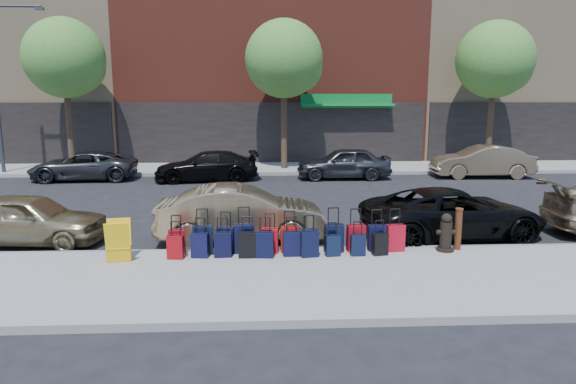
{
  "coord_description": "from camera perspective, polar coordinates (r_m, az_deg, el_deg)",
  "views": [
    {
      "loc": [
        -0.58,
        -16.21,
        3.68
      ],
      "look_at": [
        0.15,
        -1.5,
        0.95
      ],
      "focal_mm": 32.0,
      "sensor_mm": 36.0,
      "label": 1
    }
  ],
  "objects": [
    {
      "name": "suitcase_back_1",
      "position": [
        11.68,
        -9.76,
        -5.82
      ],
      "size": [
        0.41,
        0.27,
        0.9
      ],
      "rotation": [
        0.0,
        0.0,
        -0.14
      ],
      "color": "black",
      "rests_on": "sidewalk_near"
    },
    {
      "name": "tree_left",
      "position": [
        27.39,
        -23.3,
        13.3
      ],
      "size": [
        3.8,
        3.8,
        7.27
      ],
      "color": "black",
      "rests_on": "sidewalk_far"
    },
    {
      "name": "suitcase_back_8",
      "position": [
        11.75,
        7.77,
        -5.84
      ],
      "size": [
        0.34,
        0.2,
        0.79
      ],
      "rotation": [
        0.0,
        0.0,
        0.04
      ],
      "color": "black",
      "rests_on": "sidewalk_near"
    },
    {
      "name": "car_far_2",
      "position": [
        23.51,
        6.19,
        3.21
      ],
      "size": [
        4.24,
        1.71,
        1.45
      ],
      "primitive_type": "imported",
      "rotation": [
        0.0,
        0.0,
        -1.57
      ],
      "color": "#2F2F31",
      "rests_on": "ground"
    },
    {
      "name": "car_near_0",
      "position": [
        14.51,
        -26.93,
        -2.69
      ],
      "size": [
        3.99,
        1.93,
        1.32
      ],
      "primitive_type": "imported",
      "rotation": [
        0.0,
        0.0,
        1.47
      ],
      "color": "#8E7F57",
      "rests_on": "ground"
    },
    {
      "name": "suitcase_back_4",
      "position": [
        11.51,
        -2.59,
        -5.86
      ],
      "size": [
        0.41,
        0.27,
        0.93
      ],
      "rotation": [
        0.0,
        0.0,
        -0.11
      ],
      "color": "black",
      "rests_on": "sidewalk_near"
    },
    {
      "name": "suitcase_back_3",
      "position": [
        11.54,
        -4.54,
        -5.86
      ],
      "size": [
        0.39,
        0.23,
        0.93
      ],
      "rotation": [
        0.0,
        0.0,
        0.02
      ],
      "color": "black",
      "rests_on": "sidewalk_near"
    },
    {
      "name": "car_far_3",
      "position": [
        25.42,
        20.74,
        3.2
      ],
      "size": [
        4.6,
        1.77,
        1.5
      ],
      "primitive_type": "imported",
      "rotation": [
        0.0,
        0.0,
        -1.61
      ],
      "color": "#907A58",
      "rests_on": "ground"
    },
    {
      "name": "suitcase_back_6",
      "position": [
        11.56,
        2.38,
        -5.77
      ],
      "size": [
        0.43,
        0.29,
        0.94
      ],
      "rotation": [
        0.0,
        0.0,
        0.16
      ],
      "color": "black",
      "rests_on": "sidewalk_near"
    },
    {
      "name": "suitcase_front_6",
      "position": [
        11.92,
        2.41,
        -5.37
      ],
      "size": [
        0.37,
        0.21,
        0.87
      ],
      "rotation": [
        0.0,
        0.0,
        0.03
      ],
      "color": "black",
      "rests_on": "sidewalk_near"
    },
    {
      "name": "ground",
      "position": [
        16.63,
        -0.77,
        -2.28
      ],
      "size": [
        120.0,
        120.0,
        0.0
      ],
      "primitive_type": "plane",
      "color": "black",
      "rests_on": "ground"
    },
    {
      "name": "bollard",
      "position": [
        12.68,
        18.39,
        -3.84
      ],
      "size": [
        0.18,
        0.18,
        0.99
      ],
      "color": "#38190C",
      "rests_on": "sidewalk_near"
    },
    {
      "name": "car_near_1",
      "position": [
        13.34,
        -5.22,
        -2.4
      ],
      "size": [
        4.39,
        1.68,
        1.43
      ],
      "primitive_type": "imported",
      "rotation": [
        0.0,
        0.0,
        1.61
      ],
      "color": "tan",
      "rests_on": "ground"
    },
    {
      "name": "sidewalk_far",
      "position": [
        26.46,
        -1.57,
        2.67
      ],
      "size": [
        60.0,
        4.0,
        0.15
      ],
      "primitive_type": "cube",
      "color": "gray",
      "rests_on": "ground"
    },
    {
      "name": "car_far_0",
      "position": [
        24.78,
        -21.8,
        2.71
      ],
      "size": [
        4.74,
        2.37,
        1.29
      ],
      "primitive_type": "imported",
      "rotation": [
        0.0,
        0.0,
        -1.52
      ],
      "color": "#323234",
      "rests_on": "ground"
    },
    {
      "name": "suitcase_back_2",
      "position": [
        11.63,
        -7.27,
        -5.81
      ],
      "size": [
        0.39,
        0.24,
        0.9
      ],
      "rotation": [
        0.0,
        0.0,
        0.06
      ],
      "color": "black",
      "rests_on": "sidewalk_near"
    },
    {
      "name": "suitcase_back_9",
      "position": [
        11.86,
        10.19,
        -5.72
      ],
      "size": [
        0.37,
        0.26,
        0.8
      ],
      "rotation": [
        0.0,
        0.0,
        0.2
      ],
      "color": "black",
      "rests_on": "sidewalk_near"
    },
    {
      "name": "curb_far",
      "position": [
        24.47,
        -1.46,
        2.02
      ],
      "size": [
        60.0,
        0.08,
        0.15
      ],
      "primitive_type": "cube",
      "color": "gray",
      "rests_on": "ground"
    },
    {
      "name": "tree_right",
      "position": [
        28.31,
        22.24,
        13.25
      ],
      "size": [
        3.8,
        3.8,
        7.27
      ],
      "color": "black",
      "rests_on": "sidewalk_far"
    },
    {
      "name": "suitcase_back_5",
      "position": [
        11.61,
        0.4,
        -5.74
      ],
      "size": [
        0.39,
        0.23,
        0.91
      ],
      "rotation": [
        0.0,
        0.0,
        0.03
      ],
      "color": "black",
      "rests_on": "sidewalk_near"
    },
    {
      "name": "tree_center",
      "position": [
        25.8,
        -0.13,
        14.35
      ],
      "size": [
        3.8,
        3.8,
        7.27
      ],
      "color": "black",
      "rests_on": "sidewalk_far"
    },
    {
      "name": "suitcase_back_7",
      "position": [
        11.66,
        4.99,
        -5.94
      ],
      "size": [
        0.34,
        0.23,
        0.77
      ],
      "rotation": [
        0.0,
        0.0,
        0.13
      ],
      "color": "black",
      "rests_on": "sidewalk_near"
    },
    {
      "name": "building_right",
      "position": [
        38.37,
        23.97,
        17.58
      ],
      "size": [
        15.0,
        12.12,
        18.0
      ],
      "color": "tan",
      "rests_on": "ground"
    },
    {
      "name": "building_left",
      "position": [
        37.76,
        -28.09,
        15.86
      ],
      "size": [
        15.0,
        12.12,
        16.0
      ],
      "color": "tan",
      "rests_on": "ground"
    },
    {
      "name": "suitcase_front_2",
      "position": [
        11.91,
        -6.97,
        -5.31
      ],
      "size": [
        0.43,
        0.28,
        0.97
      ],
      "rotation": [
        0.0,
        0.0,
        -0.14
      ],
      "color": "black",
      "rests_on": "sidewalk_near"
    },
    {
      "name": "car_far_1",
      "position": [
        23.1,
        -9.05,
        2.86
      ],
      "size": [
        4.73,
        2.38,
        1.32
      ],
      "primitive_type": "imported",
      "rotation": [
        0.0,
        0.0,
        -1.45
      ],
      "color": "black",
      "rests_on": "ground"
    },
    {
      "name": "display_rack",
      "position": [
        11.79,
        -18.33,
        -5.22
      ],
      "size": [
        0.59,
        0.63,
        0.91
      ],
      "rotation": [
        0.0,
        0.0,
        0.17
      ],
      "color": "yellow",
      "rests_on": "sidewalk_near"
    },
    {
      "name": "suitcase_front_1",
      "position": [
        11.89,
        -9.44,
        -5.27
      ],
      "size": [
        0.46,
        0.29,
        1.06
      ],
      "rotation": [
        0.0,
        0.0,
        0.11
      ],
      "color": "black",
      "rests_on": "sidewalk_near"
    },
    {
      "name": "suitcase_front_3",
      "position": [
        11.87,
        -4.88,
        -5.16
      ],
      "size": [
        0.46,
        0.27,
        1.07
      ],
      "rotation": [
        0.0,
        0.0,
        0.05
      ],
      "color": "black",
      "rests_on": "sidewalk_near"
    },
    {
      "name": "suitcase_front_4",
      "position": [
        11.84,
        -2.03,
        -5.39
      ],
      "size": [
        0.41,
        0.25,
        0.93
      ],
      "rotation": [
        0.0,
        0.0,
        -0.12
      ],
      "color": "#B50B17",
      "rests_on": "sidewalk_near"
    },
    {
      "name": "suitcase_front_5",
      "position": [
        11.86,
        0.18,
        -5.29
      ],
      "size": [
        0.4,
        0.23,
        0.97
      ],
      "rotation": [
        0.0,
        0.0,
        0.02
      ],
      "color": "#AA110B",
      "rests_on": "sidewalk_near"
    },
    {
      "name": "suitcase_front_10",
      "position": [
        12.21,
        11.82,
        -5.01
      ],
      "size": [
        0.44,
        0.27,
        1.0
      ],
      "rotation": [
        0.0,
        0.0,
        0.11
      ],
      "color": "#AA0A1C",
      "rests_on": "sidewalk_near"
    },
    {
      "name": "curb_near",
      "position": [
        12.29,
        -0.0,
        -6.57
      ],
      "size": [
        60.0,
        0.08,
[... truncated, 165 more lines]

